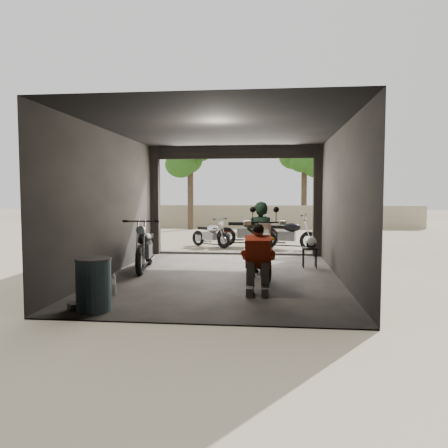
% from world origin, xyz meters
% --- Properties ---
extents(ground, '(80.00, 80.00, 0.00)m').
position_xyz_m(ground, '(0.00, 0.00, 0.00)').
color(ground, '#7A6D56').
rests_on(ground, ground).
extents(garage, '(7.00, 7.13, 3.20)m').
position_xyz_m(garage, '(0.00, 0.55, 1.28)').
color(garage, '#2D2B28').
rests_on(garage, ground).
extents(boundary_wall, '(18.00, 0.30, 1.20)m').
position_xyz_m(boundary_wall, '(0.00, 14.00, 0.60)').
color(boundary_wall, gray).
rests_on(boundary_wall, ground).
extents(tree_left, '(2.20, 2.20, 5.60)m').
position_xyz_m(tree_left, '(-3.00, 12.50, 3.99)').
color(tree_left, '#382B1E').
rests_on(tree_left, ground).
extents(tree_right, '(2.20, 2.20, 5.00)m').
position_xyz_m(tree_right, '(2.80, 14.00, 3.56)').
color(tree_right, '#382B1E').
rests_on(tree_right, ground).
extents(main_bike, '(1.10, 2.04, 1.29)m').
position_xyz_m(main_bike, '(0.83, -0.07, 0.65)').
color(main_bike, white).
rests_on(main_bike, ground).
extents(left_bike, '(0.99, 1.90, 1.23)m').
position_xyz_m(left_bike, '(-1.91, 0.64, 0.62)').
color(left_bike, black).
rests_on(left_bike, ground).
extents(outside_bike_a, '(1.57, 1.35, 1.01)m').
position_xyz_m(outside_bike_a, '(-0.98, 5.25, 0.50)').
color(outside_bike_a, black).
rests_on(outside_bike_a, ground).
extents(outside_bike_b, '(1.88, 0.81, 1.26)m').
position_xyz_m(outside_bike_b, '(0.27, 5.51, 0.63)').
color(outside_bike_b, '#3B130E').
rests_on(outside_bike_b, ground).
extents(outside_bike_c, '(1.84, 1.14, 1.16)m').
position_xyz_m(outside_bike_c, '(1.62, 4.91, 0.58)').
color(outside_bike_c, black).
rests_on(outside_bike_c, ground).
extents(rider, '(0.61, 0.41, 1.65)m').
position_xyz_m(rider, '(0.82, 0.04, 0.83)').
color(rider, black).
rests_on(rider, ground).
extents(mechanic, '(0.62, 0.85, 1.22)m').
position_xyz_m(mechanic, '(0.82, -1.50, 0.61)').
color(mechanic, red).
rests_on(mechanic, ground).
extents(stool, '(0.37, 0.37, 0.51)m').
position_xyz_m(stool, '(2.00, 1.37, 0.43)').
color(stool, black).
rests_on(stool, ground).
extents(helmet, '(0.35, 0.36, 0.27)m').
position_xyz_m(helmet, '(2.03, 1.40, 0.64)').
color(helmet, white).
rests_on(helmet, stool).
extents(oil_drum, '(0.58, 0.58, 0.83)m').
position_xyz_m(oil_drum, '(-1.65, -3.00, 0.41)').
color(oil_drum, '#40626C').
rests_on(oil_drum, ground).
extents(sign_post, '(0.87, 0.08, 2.61)m').
position_xyz_m(sign_post, '(3.00, 4.94, 1.78)').
color(sign_post, black).
rests_on(sign_post, ground).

